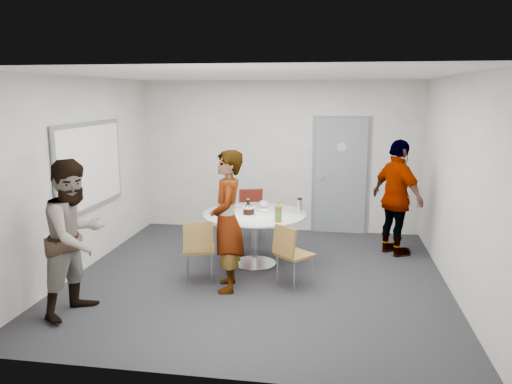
% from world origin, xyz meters
% --- Properties ---
extents(floor, '(5.00, 5.00, 0.00)m').
position_xyz_m(floor, '(0.00, 0.00, 0.00)').
color(floor, '#232327').
rests_on(floor, ground).
extents(ceiling, '(5.00, 5.00, 0.00)m').
position_xyz_m(ceiling, '(0.00, 0.00, 2.70)').
color(ceiling, silver).
rests_on(ceiling, wall_back).
extents(wall_back, '(5.00, 0.00, 5.00)m').
position_xyz_m(wall_back, '(0.00, 2.50, 1.35)').
color(wall_back, '#BAB9B1').
rests_on(wall_back, floor).
extents(wall_left, '(0.00, 5.00, 5.00)m').
position_xyz_m(wall_left, '(-2.50, 0.00, 1.35)').
color(wall_left, '#BAB9B1').
rests_on(wall_left, floor).
extents(wall_right, '(0.00, 5.00, 5.00)m').
position_xyz_m(wall_right, '(2.50, 0.00, 1.35)').
color(wall_right, '#BAB9B1').
rests_on(wall_right, floor).
extents(wall_front, '(5.00, 0.00, 5.00)m').
position_xyz_m(wall_front, '(0.00, -2.50, 1.35)').
color(wall_front, '#BAB9B1').
rests_on(wall_front, floor).
extents(door, '(1.02, 0.17, 2.12)m').
position_xyz_m(door, '(1.10, 2.48, 1.03)').
color(door, slate).
rests_on(door, wall_back).
extents(whiteboard, '(0.04, 1.90, 1.25)m').
position_xyz_m(whiteboard, '(-2.46, 0.20, 1.45)').
color(whiteboard, slate).
rests_on(whiteboard, wall_left).
extents(table, '(1.49, 1.49, 1.06)m').
position_xyz_m(table, '(-0.11, 0.50, 0.67)').
color(table, white).
rests_on(table, floor).
extents(chair_near_left, '(0.49, 0.52, 0.85)m').
position_xyz_m(chair_near_left, '(-0.74, -0.32, 0.52)').
color(chair_near_left, brown).
rests_on(chair_near_left, floor).
extents(chair_near_right, '(0.57, 0.58, 0.83)m').
position_xyz_m(chair_near_right, '(0.46, -0.29, 0.50)').
color(chair_near_right, brown).
rests_on(chair_near_right, floor).
extents(chair_far, '(0.53, 0.56, 0.88)m').
position_xyz_m(chair_far, '(-0.37, 1.68, 0.54)').
color(chair_far, '#5E1D12').
rests_on(chair_far, floor).
extents(person_main, '(0.55, 0.73, 1.79)m').
position_xyz_m(person_main, '(-0.32, -0.47, 0.90)').
color(person_main, '#A5C6EA').
rests_on(person_main, floor).
extents(person_left, '(0.88, 1.01, 1.77)m').
position_xyz_m(person_left, '(-1.85, -1.41, 0.89)').
color(person_left, white).
rests_on(person_left, floor).
extents(person_right, '(0.96, 1.11, 1.80)m').
position_xyz_m(person_right, '(1.95, 1.32, 0.90)').
color(person_right, black).
rests_on(person_right, floor).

